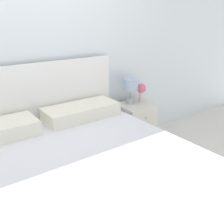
# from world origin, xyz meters

# --- Properties ---
(ground_plane) EXTENTS (12.00, 12.00, 0.00)m
(ground_plane) POSITION_xyz_m (0.00, 0.00, 0.00)
(ground_plane) COLOR silver
(wall_back) EXTENTS (8.00, 0.06, 2.60)m
(wall_back) POSITION_xyz_m (0.00, 0.07, 1.30)
(wall_back) COLOR white
(wall_back) RESTS_ON ground_plane
(bed) EXTENTS (1.94, 2.06, 1.19)m
(bed) POSITION_xyz_m (0.00, -0.96, 0.32)
(bed) COLOR beige
(bed) RESTS_ON ground_plane
(nightstand) EXTENTS (0.43, 0.40, 0.57)m
(nightstand) POSITION_xyz_m (1.27, -0.21, 0.29)
(nightstand) COLOR silver
(nightstand) RESTS_ON ground_plane
(table_lamp) EXTENTS (0.18, 0.18, 0.32)m
(table_lamp) POSITION_xyz_m (1.23, -0.14, 0.80)
(table_lamp) COLOR #A8B2BC
(table_lamp) RESTS_ON nightstand
(flower_vase) EXTENTS (0.12, 0.12, 0.23)m
(flower_vase) POSITION_xyz_m (1.42, -0.14, 0.72)
(flower_vase) COLOR silver
(flower_vase) RESTS_ON nightstand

